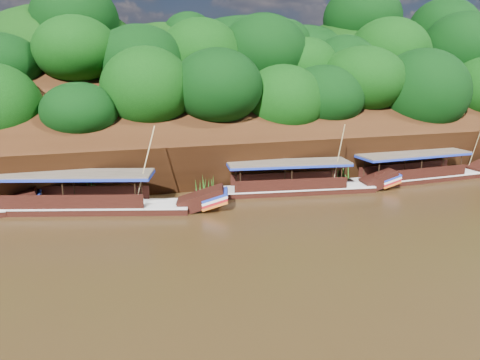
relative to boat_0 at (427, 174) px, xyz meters
name	(u,v)px	position (x,y,z in m)	size (l,w,h in m)	color
ground	(329,227)	(-13.04, -7.74, -0.53)	(160.00, 160.00, 0.00)	black
riverbank	(224,137)	(-13.05, 14.99, 1.36)	(120.00, 30.06, 19.40)	black
boat_0	(427,174)	(0.00, 0.00, 0.00)	(14.46, 2.81, 6.31)	black
boat_1	(306,185)	(-11.02, -0.44, 0.00)	(13.62, 3.85, 5.51)	black
boat_2	(96,202)	(-25.91, -0.55, 0.04)	(16.03, 6.43, 5.91)	black
reeds	(236,178)	(-15.77, 1.87, 0.37)	(50.01, 2.41, 2.26)	#256B1A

